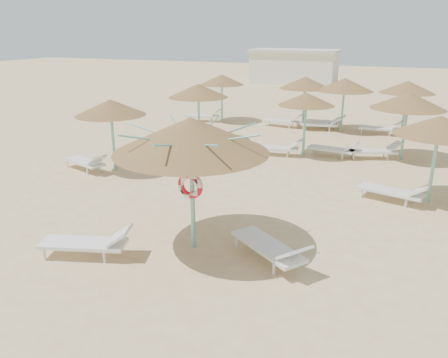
% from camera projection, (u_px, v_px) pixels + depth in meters
% --- Properties ---
extents(ground, '(120.00, 120.00, 0.00)m').
position_uv_depth(ground, '(193.00, 250.00, 10.51)').
color(ground, '#DFC688').
rests_on(ground, ground).
extents(main_palapa, '(3.57, 3.57, 3.20)m').
position_uv_depth(main_palapa, '(191.00, 135.00, 9.79)').
color(main_palapa, '#6FC2AE').
rests_on(main_palapa, ground).
extents(lounger_main_a, '(2.22, 1.24, 0.77)m').
position_uv_depth(lounger_main_a, '(89.00, 242.00, 10.10)').
color(lounger_main_a, white).
rests_on(lounger_main_a, ground).
extents(lounger_main_b, '(2.16, 1.82, 0.80)m').
position_uv_depth(lounger_main_b, '(272.00, 247.00, 9.84)').
color(lounger_main_b, white).
rests_on(lounger_main_b, ground).
extents(palapa_field, '(19.59, 13.06, 2.72)m').
position_uv_depth(palapa_field, '(340.00, 98.00, 18.39)').
color(palapa_field, '#6FC2AE').
rests_on(palapa_field, ground).
extents(service_hut, '(8.40, 4.40, 3.25)m').
position_uv_depth(service_hut, '(294.00, 66.00, 42.78)').
color(service_hut, silver).
rests_on(service_hut, ground).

